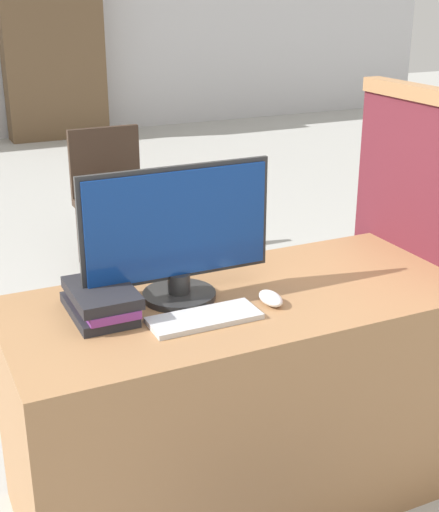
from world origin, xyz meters
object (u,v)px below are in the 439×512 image
Objects in this scene: keyboard at (204,318)px; far_chair at (112,192)px; monitor at (178,234)px; book_stack at (101,301)px; mouse at (271,298)px.

far_chair is at bearing 79.53° from keyboard.
monitor reaches higher than far_chair.
keyboard is 0.39× the size of far_chair.
keyboard is (0.01, -0.18, -0.20)m from monitor.
far_chair is at bearing 72.55° from book_stack.
mouse is (0.23, -0.16, -0.19)m from monitor.
monitor is at bearing 3.18° from book_stack.
book_stack is 0.34× the size of far_chair.
keyboard is at bearing -32.90° from book_stack.
monitor is 0.34m from mouse.
book_stack reaches higher than keyboard.
far_chair reaches higher than book_stack.
book_stack reaches higher than mouse.
far_chair is (0.70, 2.22, -0.32)m from book_stack.
book_stack is 2.35m from far_chair.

